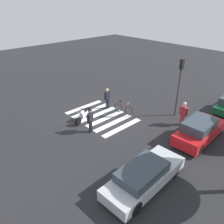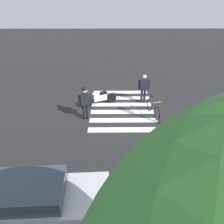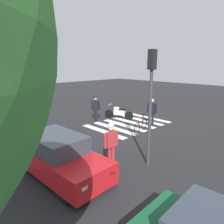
% 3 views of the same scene
% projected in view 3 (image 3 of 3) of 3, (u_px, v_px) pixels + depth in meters
% --- Properties ---
extents(ground_plane, '(60.00, 60.00, 0.00)m').
position_uv_depth(ground_plane, '(129.00, 124.00, 13.76)').
color(ground_plane, '#232326').
extents(police_motorcycle, '(2.04, 1.05, 1.02)m').
position_uv_depth(police_motorcycle, '(119.00, 113.00, 14.90)').
color(police_motorcycle, black).
rests_on(police_motorcycle, ground_plane).
extents(leaning_bicycle, '(0.54, 1.66, 1.01)m').
position_uv_depth(leaning_bicycle, '(141.00, 126.00, 12.02)').
color(leaning_bicycle, black).
rests_on(leaning_bicycle, ground_plane).
extents(officer_on_foot, '(0.64, 0.37, 1.83)m').
position_uv_depth(officer_on_foot, '(96.00, 106.00, 14.10)').
color(officer_on_foot, black).
rests_on(officer_on_foot, ground_plane).
extents(officer_by_motorcycle, '(0.69, 0.25, 1.75)m').
position_uv_depth(officer_by_motorcycle, '(152.00, 110.00, 13.14)').
color(officer_by_motorcycle, black).
rests_on(officer_by_motorcycle, ground_plane).
extents(pedestrian_bystander, '(0.24, 0.67, 1.79)m').
position_uv_depth(pedestrian_bystander, '(111.00, 142.00, 7.81)').
color(pedestrian_bystander, '#B22D33').
rests_on(pedestrian_bystander, ground_plane).
extents(crosswalk_stripes, '(3.56, 4.95, 0.01)m').
position_uv_depth(crosswalk_stripes, '(129.00, 124.00, 13.76)').
color(crosswalk_stripes, silver).
rests_on(crosswalk_stripes, ground_plane).
extents(car_red_convertible, '(4.26, 1.88, 1.47)m').
position_uv_depth(car_red_convertible, '(58.00, 156.00, 7.36)').
color(car_red_convertible, black).
rests_on(car_red_convertible, ground_plane).
extents(car_silver_sedan, '(4.76, 1.89, 1.23)m').
position_uv_depth(car_silver_sedan, '(2.00, 126.00, 11.21)').
color(car_silver_sedan, black).
rests_on(car_silver_sedan, ground_plane).
extents(traffic_light_pole, '(0.25, 0.33, 4.39)m').
position_uv_depth(traffic_light_pole, '(151.00, 91.00, 7.55)').
color(traffic_light_pole, '#38383D').
rests_on(traffic_light_pole, ground_plane).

